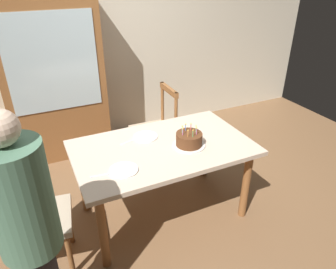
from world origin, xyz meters
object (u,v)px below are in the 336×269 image
object	(u,v)px
plate_far_side	(146,137)
china_cabinet	(54,80)
chair_spindle_back	(155,131)
chair_upholstered	(25,214)
person_celebrant	(29,228)
dining_table	(163,155)
birthday_cake	(189,140)
plate_near_celebrant	(124,170)

from	to	relation	value
plate_far_side	china_cabinet	size ratio (longest dim) A/B	0.12
chair_spindle_back	chair_upholstered	size ratio (longest dim) A/B	1.00
plate_far_side	person_celebrant	xyz separation A→B (m)	(-1.02, -0.91, 0.14)
dining_table	chair_upholstered	xyz separation A→B (m)	(-1.15, -0.13, -0.11)
dining_table	plate_far_side	xyz separation A→B (m)	(-0.08, 0.21, 0.10)
birthday_cake	chair_upholstered	size ratio (longest dim) A/B	0.29
person_celebrant	plate_far_side	bearing A→B (deg)	41.70
china_cabinet	birthday_cake	bearing A→B (deg)	-62.47
plate_far_side	birthday_cake	bearing A→B (deg)	-47.07
chair_spindle_back	china_cabinet	bearing A→B (deg)	139.70
plate_far_side	dining_table	bearing A→B (deg)	-69.81
dining_table	china_cabinet	distance (m)	1.72
dining_table	china_cabinet	xyz separation A→B (m)	(-0.66, 1.56, 0.31)
chair_upholstered	china_cabinet	bearing A→B (deg)	73.73
plate_far_side	china_cabinet	bearing A→B (deg)	113.27
plate_near_celebrant	chair_upholstered	bearing A→B (deg)	173.87
chair_upholstered	person_celebrant	bearing A→B (deg)	-84.54
birthday_cake	plate_near_celebrant	distance (m)	0.63
person_celebrant	china_cabinet	bearing A→B (deg)	79.03
birthday_cake	chair_upholstered	distance (m)	1.38
dining_table	china_cabinet	size ratio (longest dim) A/B	0.80
birthday_cake	chair_upholstered	xyz separation A→B (m)	(-1.35, -0.03, -0.26)
plate_near_celebrant	chair_spindle_back	world-z (taller)	chair_spindle_back
plate_far_side	china_cabinet	distance (m)	1.48
plate_far_side	person_celebrant	size ratio (longest dim) A/B	0.14
birthday_cake	plate_far_side	world-z (taller)	birthday_cake
dining_table	person_celebrant	bearing A→B (deg)	-147.39
chair_spindle_back	dining_table	bearing A→B (deg)	-108.48
dining_table	birthday_cake	world-z (taller)	birthday_cake
chair_upholstered	person_celebrant	distance (m)	0.68
plate_near_celebrant	china_cabinet	size ratio (longest dim) A/B	0.12
dining_table	china_cabinet	bearing A→B (deg)	112.87
plate_far_side	person_celebrant	world-z (taller)	person_celebrant
birthday_cake	china_cabinet	bearing A→B (deg)	117.53
plate_near_celebrant	person_celebrant	size ratio (longest dim) A/B	0.14
dining_table	chair_spindle_back	xyz separation A→B (m)	(0.26, 0.78, -0.19)
plate_far_side	plate_near_celebrant	bearing A→B (deg)	-129.60
dining_table	plate_near_celebrant	world-z (taller)	plate_near_celebrant
plate_near_celebrant	plate_far_side	size ratio (longest dim) A/B	1.00
china_cabinet	chair_spindle_back	bearing A→B (deg)	-40.30
plate_far_side	china_cabinet	world-z (taller)	china_cabinet
person_celebrant	china_cabinet	size ratio (longest dim) A/B	0.83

